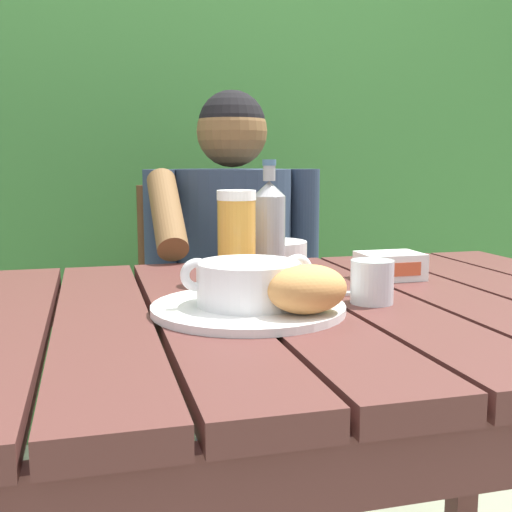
% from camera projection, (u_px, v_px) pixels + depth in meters
% --- Properties ---
extents(dining_table, '(1.31, 0.88, 0.77)m').
position_uv_depth(dining_table, '(287.00, 360.00, 1.04)').
color(dining_table, '#502925').
rests_on(dining_table, ground_plane).
extents(hedge_backdrop, '(3.92, 0.89, 2.49)m').
position_uv_depth(hedge_backdrop, '(172.00, 134.00, 2.53)').
color(hedge_backdrop, '#3C7836').
rests_on(hedge_backdrop, ground_plane).
extents(chair_near_diner, '(0.47, 0.45, 0.92)m').
position_uv_depth(chair_near_diner, '(222.00, 335.00, 1.93)').
color(chair_near_diner, '#4F3019').
rests_on(chair_near_diner, ground_plane).
extents(person_eating, '(0.48, 0.47, 1.19)m').
position_uv_depth(person_eating, '(235.00, 272.00, 1.70)').
color(person_eating, '#2C3A4F').
rests_on(person_eating, ground_plane).
extents(serving_plate, '(0.30, 0.30, 0.01)m').
position_uv_depth(serving_plate, '(248.00, 308.00, 0.96)').
color(serving_plate, white).
rests_on(serving_plate, dining_table).
extents(soup_bowl, '(0.21, 0.16, 0.07)m').
position_uv_depth(soup_bowl, '(248.00, 282.00, 0.95)').
color(soup_bowl, white).
rests_on(soup_bowl, serving_plate).
extents(bread_roll, '(0.13, 0.11, 0.07)m').
position_uv_depth(bread_roll, '(307.00, 289.00, 0.90)').
color(bread_roll, '#CE8E4B').
rests_on(bread_roll, serving_plate).
extents(beer_glass, '(0.07, 0.07, 0.17)m').
position_uv_depth(beer_glass, '(237.00, 236.00, 1.18)').
color(beer_glass, gold).
rests_on(beer_glass, dining_table).
extents(beer_bottle, '(0.07, 0.07, 0.23)m').
position_uv_depth(beer_bottle, '(269.00, 226.00, 1.26)').
color(beer_bottle, gray).
rests_on(beer_bottle, dining_table).
extents(water_glass_small, '(0.07, 0.07, 0.07)m').
position_uv_depth(water_glass_small, '(372.00, 282.00, 1.01)').
color(water_glass_small, silver).
rests_on(water_glass_small, dining_table).
extents(butter_tub, '(0.12, 0.09, 0.05)m').
position_uv_depth(butter_tub, '(390.00, 266.00, 1.23)').
color(butter_tub, white).
rests_on(butter_tub, dining_table).
extents(table_knife, '(0.15, 0.08, 0.01)m').
position_uv_depth(table_knife, '(335.00, 292.00, 1.08)').
color(table_knife, silver).
rests_on(table_knife, dining_table).
extents(diner_bowl, '(0.15, 0.15, 0.06)m').
position_uv_depth(diner_bowl, '(272.00, 254.00, 1.36)').
color(diner_bowl, white).
rests_on(diner_bowl, dining_table).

